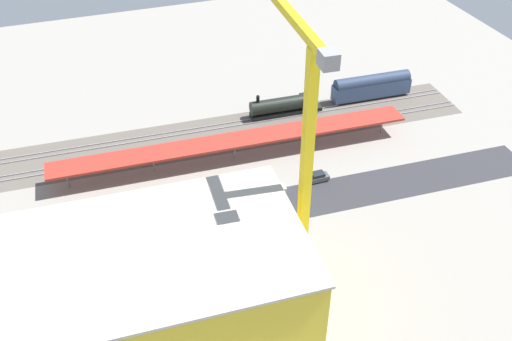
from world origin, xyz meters
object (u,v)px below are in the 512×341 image
Objects in this scene: passenger_coach at (372,86)px; traffic_light at (225,218)px; platform_canopy_near at (234,140)px; parked_car_0 at (318,177)px; box_truck_0 at (238,209)px; box_truck_1 at (229,207)px; street_tree_0 at (170,223)px; parked_car_3 at (185,208)px; parked_car_2 at (230,198)px; street_tree_2 at (115,234)px; tower_crane at (305,140)px; locomotive at (286,106)px; construction_building at (153,291)px; parked_car_1 at (273,189)px.

traffic_light is at bearing 36.55° from passenger_coach.
platform_canopy_near is at bearing 18.25° from passenger_coach.
parked_car_0 is 0.46× the size of box_truck_0.
box_truck_1 is 12.33m from street_tree_0.
parked_car_0 is 24.78m from parked_car_3.
parked_car_3 is at bearing 0.40° from parked_car_0.
street_tree_2 is at bearing 21.95° from parked_car_2.
parked_car_0 is 27.52m from tower_crane.
passenger_coach is 33.14m from parked_car_0.
box_truck_1 is at bearing -155.87° from street_tree_0.
construction_building is at bearing 50.92° from locomotive.
locomotive reaches higher than platform_canopy_near.
passenger_coach is (-20.21, 0.00, 1.06)m from locomotive.
street_tree_2 is at bearing 38.89° from platform_canopy_near.
parked_car_1 is 0.49× the size of box_truck_1.
construction_building is 4.50× the size of box_truck_0.
parked_car_1 is at bearing -143.56° from traffic_light.
passenger_coach reaches higher than platform_canopy_near.
locomotive is 34.41m from box_truck_1.
parked_car_3 is (15.87, -0.30, -0.07)m from parked_car_1.
box_truck_1 reaches higher than parked_car_1.
box_truck_0 is (6.39, -10.96, -19.44)m from tower_crane.
platform_canopy_near is 17.16m from parked_car_0.
box_truck_1 reaches higher than parked_car_2.
street_tree_0 reaches higher than box_truck_0.
parked_car_3 is 24.69m from construction_building.
locomotive is at bearing -125.31° from box_truck_0.
parked_car_3 is 0.47× the size of box_truck_1.
passenger_coach is at bearing -145.08° from box_truck_0.
locomotive reaches higher than parked_car_1.
box_truck_1 is at bearing 152.30° from parked_car_3.
passenger_coach is at bearing -146.69° from box_truck_1.
tower_crane is 4.36× the size of street_tree_0.
construction_building is (37.07, 45.64, 5.11)m from locomotive.
passenger_coach is at bearing -152.22° from street_tree_2.
platform_canopy_near reaches higher than box_truck_1.
street_tree_2 is at bearing 13.59° from box_truck_1.
parked_car_3 is at bearing -27.85° from box_truck_0.
parked_car_3 is at bearing 0.02° from parked_car_2.
platform_canopy_near is at bearing -111.32° from traffic_light.
passenger_coach reaches higher than box_truck_0.
parked_car_2 is at bearing -179.98° from parked_car_3.
tower_crane is at bearing 56.32° from parked_car_0.
locomotive is 23.68m from parked_car_0.
passenger_coach is 3.92× the size of parked_car_3.
construction_building reaches higher than parked_car_2.
platform_canopy_near is at bearing -44.35° from parked_car_0.
traffic_light is (3.39, 4.24, 2.42)m from box_truck_0.
locomotive reaches higher than box_truck_0.
traffic_light is (43.36, 32.15, 1.11)m from passenger_coach.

